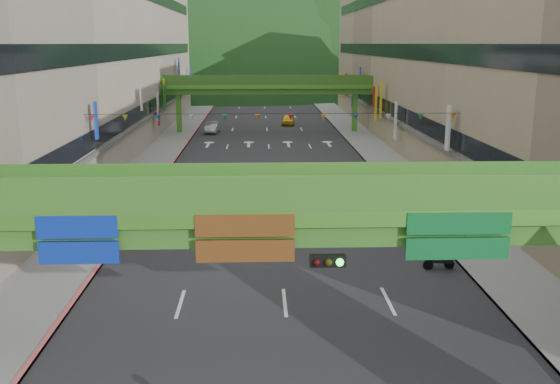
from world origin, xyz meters
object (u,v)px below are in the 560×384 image
scooter_rider_mid (249,198)px  car_silver (212,127)px  overpass_near (324,233)px  car_yellow (288,120)px

scooter_rider_mid → car_silver: bearing=97.7°
overpass_near → car_silver: 60.34m
scooter_rider_mid → overpass_near: bearing=-82.9°
overpass_near → car_yellow: overpass_near is taller
overpass_near → car_silver: (-7.83, 59.66, -4.52)m
overpass_near → car_silver: bearing=97.5°
car_yellow → car_silver: bearing=-138.6°
car_silver → car_yellow: 12.45m
car_yellow → scooter_rider_mid: bearing=-92.0°
car_silver → car_yellow: size_ratio=1.01×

